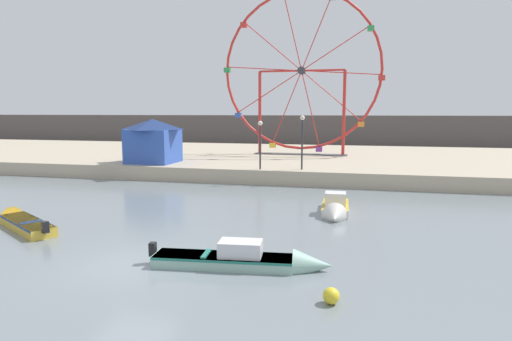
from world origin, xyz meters
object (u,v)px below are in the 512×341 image
(motorboat_white_red_stripe, at_px, (335,209))
(carnival_booth_blue_tent, at_px, (153,140))
(motorboat_seafoam, at_px, (252,260))
(ferris_wheel_red_frame, at_px, (302,73))
(promenade_lamp_far, at_px, (302,134))
(motorboat_mustard_yellow, at_px, (20,221))
(promenade_lamp_near, at_px, (260,137))
(mooring_buoy_orange, at_px, (331,296))

(motorboat_white_red_stripe, xyz_separation_m, carnival_booth_blue_tent, (-14.46, 10.07, 2.45))
(motorboat_seafoam, xyz_separation_m, ferris_wheel_red_frame, (-2.01, 26.80, 8.10))
(carnival_booth_blue_tent, relative_size, promenade_lamp_far, 1.05)
(motorboat_white_red_stripe, relative_size, promenade_lamp_far, 1.12)
(motorboat_mustard_yellow, bearing_deg, motorboat_white_red_stripe, -127.18)
(motorboat_seafoam, bearing_deg, motorboat_white_red_stripe, 68.71)
(motorboat_mustard_yellow, relative_size, carnival_booth_blue_tent, 1.26)
(motorboat_mustard_yellow, relative_size, promenade_lamp_far, 1.32)
(ferris_wheel_red_frame, distance_m, promenade_lamp_near, 12.05)
(mooring_buoy_orange, bearing_deg, promenade_lamp_far, 99.71)
(motorboat_seafoam, distance_m, motorboat_mustard_yellow, 11.34)
(promenade_lamp_near, bearing_deg, carnival_booth_blue_tent, 167.77)
(motorboat_seafoam, bearing_deg, promenade_lamp_near, 96.10)
(motorboat_white_red_stripe, height_order, motorboat_mustard_yellow, motorboat_white_red_stripe)
(motorboat_mustard_yellow, bearing_deg, promenade_lamp_near, -88.60)
(carnival_booth_blue_tent, height_order, promenade_lamp_far, promenade_lamp_far)
(motorboat_mustard_yellow, height_order, ferris_wheel_red_frame, ferris_wheel_red_frame)
(carnival_booth_blue_tent, xyz_separation_m, mooring_buoy_orange, (14.90, -20.00, -2.54))
(promenade_lamp_near, relative_size, promenade_lamp_far, 0.90)
(promenade_lamp_near, bearing_deg, motorboat_mustard_yellow, -119.87)
(motorboat_mustard_yellow, relative_size, mooring_buoy_orange, 11.03)
(ferris_wheel_red_frame, height_order, mooring_buoy_orange, ferris_wheel_red_frame)
(motorboat_white_red_stripe, distance_m, motorboat_mustard_yellow, 14.21)
(motorboat_white_red_stripe, bearing_deg, motorboat_mustard_yellow, -70.42)
(ferris_wheel_red_frame, bearing_deg, promenade_lamp_far, -81.96)
(promenade_lamp_near, distance_m, promenade_lamp_far, 2.86)
(motorboat_white_red_stripe, xyz_separation_m, mooring_buoy_orange, (0.44, -9.93, -0.09))
(promenade_lamp_near, bearing_deg, promenade_lamp_far, 10.90)
(motorboat_seafoam, bearing_deg, mooring_buoy_orange, -44.11)
(motorboat_seafoam, distance_m, carnival_booth_blue_tent, 21.87)
(ferris_wheel_red_frame, bearing_deg, promenade_lamp_near, -97.11)
(motorboat_seafoam, height_order, promenade_lamp_near, promenade_lamp_near)
(motorboat_seafoam, height_order, mooring_buoy_orange, motorboat_seafoam)
(motorboat_mustard_yellow, distance_m, promenade_lamp_near, 15.69)
(motorboat_seafoam, height_order, ferris_wheel_red_frame, ferris_wheel_red_frame)
(motorboat_seafoam, height_order, motorboat_mustard_yellow, motorboat_seafoam)
(motorboat_white_red_stripe, height_order, mooring_buoy_orange, motorboat_white_red_stripe)
(promenade_lamp_far, xyz_separation_m, mooring_buoy_orange, (3.18, -18.61, -3.22))
(motorboat_white_red_stripe, relative_size, ferris_wheel_red_frame, 0.28)
(ferris_wheel_red_frame, bearing_deg, motorboat_white_red_stripe, -77.52)
(carnival_booth_blue_tent, distance_m, promenade_lamp_far, 11.82)
(mooring_buoy_orange, bearing_deg, motorboat_white_red_stripe, 92.54)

